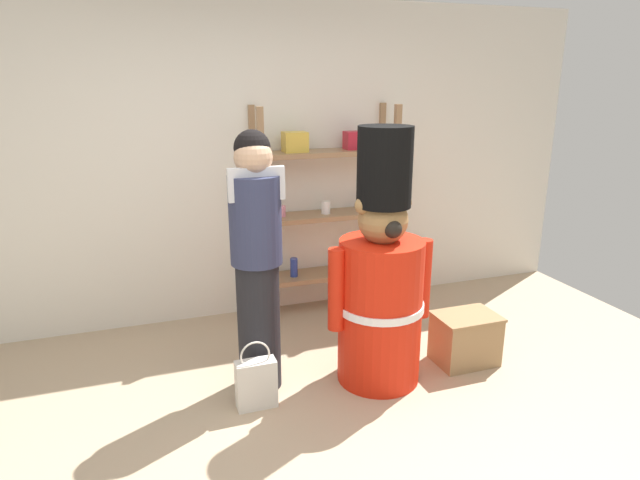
{
  "coord_description": "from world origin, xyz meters",
  "views": [
    {
      "loc": [
        -0.79,
        -2.28,
        1.97
      ],
      "look_at": [
        0.28,
        0.82,
        1.0
      ],
      "focal_mm": 30.6,
      "sensor_mm": 36.0,
      "label": 1
    }
  ],
  "objects_px": {
    "person_shopper": "(257,257)",
    "merchandise_shelf": "(325,207)",
    "teddy_bear_guard": "(381,284)",
    "display_crate": "(465,338)",
    "shopping_bag": "(256,383)"
  },
  "relations": [
    {
      "from": "person_shopper",
      "to": "merchandise_shelf",
      "type": "bearing_deg",
      "value": 52.02
    },
    {
      "from": "teddy_bear_guard",
      "to": "merchandise_shelf",
      "type": "bearing_deg",
      "value": 87.53
    },
    {
      "from": "person_shopper",
      "to": "display_crate",
      "type": "bearing_deg",
      "value": -7.07
    },
    {
      "from": "person_shopper",
      "to": "shopping_bag",
      "type": "xyz_separation_m",
      "value": [
        -0.08,
        -0.25,
        -0.73
      ]
    },
    {
      "from": "merchandise_shelf",
      "to": "teddy_bear_guard",
      "type": "height_order",
      "value": "merchandise_shelf"
    },
    {
      "from": "shopping_bag",
      "to": "display_crate",
      "type": "xyz_separation_m",
      "value": [
        1.55,
        0.06,
        0.02
      ]
    },
    {
      "from": "teddy_bear_guard",
      "to": "shopping_bag",
      "type": "distance_m",
      "value": 1.01
    },
    {
      "from": "teddy_bear_guard",
      "to": "shopping_bag",
      "type": "xyz_separation_m",
      "value": [
        -0.86,
        -0.07,
        -0.52
      ]
    },
    {
      "from": "merchandise_shelf",
      "to": "shopping_bag",
      "type": "xyz_separation_m",
      "value": [
        -0.92,
        -1.31,
        -0.76
      ]
    },
    {
      "from": "teddy_bear_guard",
      "to": "person_shopper",
      "type": "bearing_deg",
      "value": 167.15
    },
    {
      "from": "display_crate",
      "to": "shopping_bag",
      "type": "bearing_deg",
      "value": -177.65
    },
    {
      "from": "merchandise_shelf",
      "to": "person_shopper",
      "type": "distance_m",
      "value": 1.35
    },
    {
      "from": "person_shopper",
      "to": "shopping_bag",
      "type": "height_order",
      "value": "person_shopper"
    },
    {
      "from": "merchandise_shelf",
      "to": "person_shopper",
      "type": "relative_size",
      "value": 1.05
    },
    {
      "from": "shopping_bag",
      "to": "teddy_bear_guard",
      "type": "bearing_deg",
      "value": 4.46
    }
  ]
}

